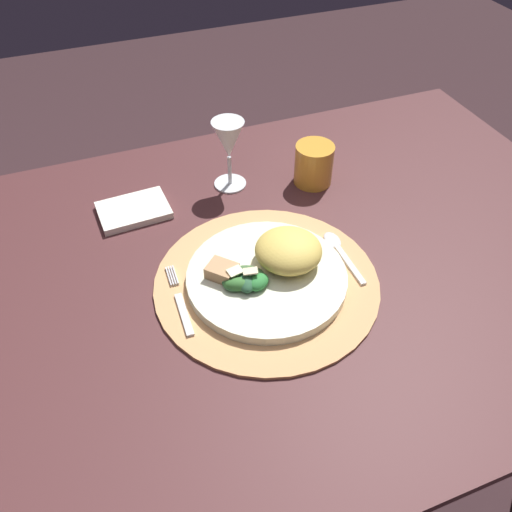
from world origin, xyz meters
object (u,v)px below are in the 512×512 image
fork (180,303)px  napkin (134,210)px  dinner_plate (267,277)px  wine_glass (228,143)px  spoon (338,248)px  dining_table (262,335)px  amber_tumbler (314,164)px

fork → napkin: napkin is taller
dinner_plate → wine_glass: bearing=83.3°
dinner_plate → napkin: dinner_plate is taller
fork → spoon: size_ratio=1.12×
dinner_plate → napkin: size_ratio=2.03×
dining_table → spoon: (0.14, -0.01, 0.21)m
napkin → wine_glass: (0.21, 0.02, 0.09)m
dining_table → amber_tumbler: bearing=46.1°
fork → amber_tumbler: 0.42m
amber_tumbler → napkin: bearing=175.4°
dining_table → amber_tumbler: 0.36m
fork → napkin: (-0.02, 0.26, -0.00)m
spoon → wine_glass: (-0.12, 0.26, 0.09)m
dining_table → wine_glass: (0.03, 0.25, 0.30)m
dining_table → napkin: bearing=128.5°
dining_table → napkin: 0.36m
dinner_plate → fork: dinner_plate is taller
fork → wine_glass: bearing=57.3°
dinner_plate → fork: bearing=178.7°
dinner_plate → wine_glass: (0.03, 0.29, 0.09)m
dining_table → wine_glass: bearing=84.2°
fork → dinner_plate: bearing=-1.3°
dining_table → napkin: size_ratio=10.29×
dinner_plate → napkin: bearing=122.7°
wine_glass → napkin: bearing=-174.1°
dinner_plate → spoon: dinner_plate is taller
dining_table → fork: size_ratio=8.74×
spoon → amber_tumbler: size_ratio=1.65×
fork → amber_tumbler: (0.35, 0.23, 0.03)m
fork → dining_table: bearing=13.3°
napkin → wine_glass: size_ratio=0.91×
dining_table → dinner_plate: (-0.01, -0.04, 0.21)m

